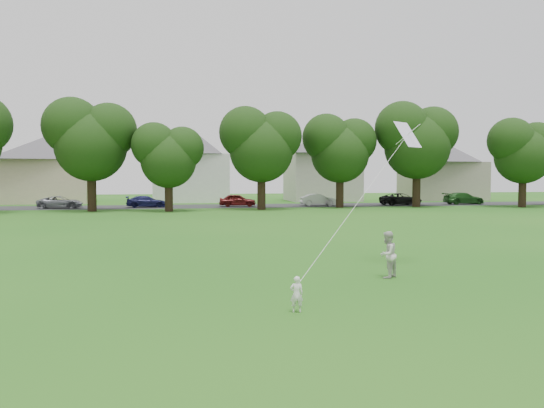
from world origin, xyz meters
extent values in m
plane|color=#1A5714|center=(0.00, 0.00, 0.00)|extent=(160.00, 160.00, 0.00)
cube|color=#2D2D30|center=(0.00, 42.00, 0.01)|extent=(90.00, 7.00, 0.01)
imported|color=white|center=(1.02, -0.01, 0.40)|extent=(0.32, 0.23, 0.81)
imported|color=beige|center=(4.55, 3.40, 0.69)|extent=(0.85, 0.83, 1.39)
plane|color=white|center=(6.15, 5.63, 4.42)|extent=(1.23, 1.09, 0.89)
cylinder|color=white|center=(3.58, 2.81, 2.50)|extent=(0.01, 0.01, 8.54)
cylinder|color=black|center=(-8.80, 36.07, 1.89)|extent=(0.76, 0.76, 3.77)
cylinder|color=black|center=(-2.30, 34.75, 1.47)|extent=(0.69, 0.69, 2.94)
cylinder|color=black|center=(5.90, 35.88, 1.80)|extent=(0.75, 0.75, 3.60)
cylinder|color=black|center=(13.85, 37.78, 1.74)|extent=(0.74, 0.74, 3.49)
cylinder|color=black|center=(21.64, 37.55, 2.00)|extent=(0.78, 0.78, 4.01)
cylinder|color=black|center=(31.58, 35.23, 1.68)|extent=(0.73, 0.73, 3.37)
imported|color=gray|center=(-12.40, 41.00, 0.58)|extent=(4.10, 1.93, 1.13)
imported|color=#161847|center=(-4.51, 41.00, 0.57)|extent=(3.95, 1.80, 1.12)
imported|color=#5B1212|center=(4.29, 41.00, 0.63)|extent=(3.74, 1.70, 1.24)
imported|color=#B7B7B7|center=(12.59, 41.00, 0.62)|extent=(3.74, 1.47, 1.21)
imported|color=black|center=(21.56, 41.00, 0.62)|extent=(4.64, 2.56, 1.23)
imported|color=#1E501A|center=(28.72, 41.00, 0.64)|extent=(4.35, 1.81, 1.26)
cube|color=beige|center=(-16.00, 52.00, 2.43)|extent=(9.31, 7.06, 4.85)
pyramid|color=#4F4C52|center=(-16.00, 52.00, 7.53)|extent=(13.44, 13.44, 2.67)
cube|color=white|center=(0.00, 52.00, 2.79)|extent=(8.59, 6.73, 5.58)
pyramid|color=#4F4C52|center=(0.00, 52.00, 8.64)|extent=(12.39, 12.39, 3.07)
cube|color=beige|center=(16.00, 52.00, 2.87)|extent=(8.27, 7.31, 5.75)
pyramid|color=#4F4C52|center=(16.00, 52.00, 8.91)|extent=(11.93, 11.93, 3.16)
cube|color=#A59F89|center=(32.00, 52.00, 2.40)|extent=(9.46, 6.84, 4.80)
pyramid|color=#4F4C52|center=(32.00, 52.00, 7.44)|extent=(13.65, 13.65, 2.64)
camera|label=1|loc=(-1.55, -11.32, 3.01)|focal=35.00mm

